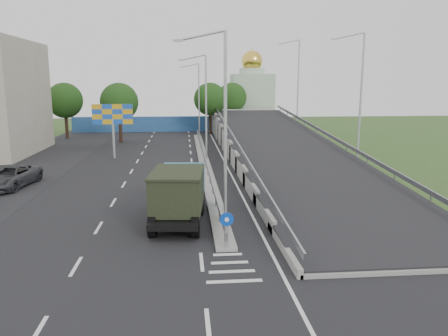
{
  "coord_description": "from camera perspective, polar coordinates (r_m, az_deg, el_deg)",
  "views": [
    {
      "loc": [
        -1.84,
        -16.72,
        7.66
      ],
      "look_at": [
        0.67,
        10.84,
        2.2
      ],
      "focal_mm": 35.0,
      "sensor_mm": 36.0,
      "label": 1
    }
  ],
  "objects": [
    {
      "name": "tree_left_far",
      "position": [
        63.85,
        -20.07,
        8.27
      ],
      "size": [
        4.8,
        4.8,
        7.6
      ],
      "color": "black",
      "rests_on": "ground"
    },
    {
      "name": "median",
      "position": [
        41.46,
        -2.57,
        0.64
      ],
      "size": [
        1.0,
        44.0,
        0.2
      ],
      "primitive_type": "cube",
      "color": "gray",
      "rests_on": "ground"
    },
    {
      "name": "median_guardrail",
      "position": [
        41.34,
        -2.58,
        1.53
      ],
      "size": [
        0.09,
        44.0,
        0.71
      ],
      "color": "gray",
      "rests_on": "median"
    },
    {
      "name": "billboard",
      "position": [
        45.42,
        -14.34,
        6.43
      ],
      "size": [
        4.0,
        0.24,
        5.5
      ],
      "color": "#B2B5B7",
      "rests_on": "ground"
    },
    {
      "name": "parking_strip",
      "position": [
        40.1,
        -25.77,
        -0.98
      ],
      "size": [
        8.0,
        90.0,
        0.05
      ],
      "primitive_type": "cube",
      "color": "black",
      "rests_on": "ground"
    },
    {
      "name": "ground",
      "position": [
        18.48,
        1.01,
        -13.32
      ],
      "size": [
        160.0,
        160.0,
        0.0
      ],
      "primitive_type": "plane",
      "color": "#2D4C1E",
      "rests_on": "ground"
    },
    {
      "name": "road_surface",
      "position": [
        37.53,
        -6.86,
        -0.7
      ],
      "size": [
        26.0,
        90.0,
        0.04
      ],
      "primitive_type": "cube",
      "color": "black",
      "rests_on": "ground"
    },
    {
      "name": "church",
      "position": [
        77.67,
        3.62,
        9.4
      ],
      "size": [
        7.0,
        7.0,
        13.8
      ],
      "color": "#B2CCAD",
      "rests_on": "ground"
    },
    {
      "name": "parked_car_c",
      "position": [
        35.84,
        -26.2,
        -1.04
      ],
      "size": [
        3.48,
        6.07,
        1.6
      ],
      "primitive_type": "imported",
      "rotation": [
        0.0,
        0.0,
        -0.15
      ],
      "color": "#383A3E",
      "rests_on": "ground"
    },
    {
      "name": "overpass_ramp",
      "position": [
        42.19,
        7.65,
        3.01
      ],
      "size": [
        10.0,
        50.0,
        3.5
      ],
      "color": "gray",
      "rests_on": "ground"
    },
    {
      "name": "lamp_post_near",
      "position": [
        22.88,
        -0.3,
        6.52
      ],
      "size": [
        2.74,
        0.18,
        10.08
      ],
      "color": "#B2B5B7",
      "rests_on": "median"
    },
    {
      "name": "dump_truck",
      "position": [
        24.38,
        -5.85,
        -3.11
      ],
      "size": [
        3.18,
        7.08,
        3.03
      ],
      "rotation": [
        0.0,
        0.0,
        -0.1
      ],
      "color": "black",
      "rests_on": "ground"
    },
    {
      "name": "lamp_post_far",
      "position": [
        62.78,
        -3.46,
        9.45
      ],
      "size": [
        2.74,
        0.18,
        10.08
      ],
      "color": "#B2B5B7",
      "rests_on": "median"
    },
    {
      "name": "lamp_post_mid",
      "position": [
        42.81,
        -2.61,
        8.67
      ],
      "size": [
        2.74,
        0.18,
        10.08
      ],
      "color": "#B2B5B7",
      "rests_on": "median"
    },
    {
      "name": "blue_wall",
      "position": [
        69.06,
        -7.0,
        5.71
      ],
      "size": [
        30.0,
        0.5,
        2.4
      ],
      "primitive_type": "cube",
      "color": "navy",
      "rests_on": "ground"
    },
    {
      "name": "sign_bollard",
      "position": [
        20.11,
        0.34,
        -8.08
      ],
      "size": [
        0.64,
        0.23,
        1.67
      ],
      "color": "black",
      "rests_on": "median"
    },
    {
      "name": "tree_left_mid",
      "position": [
        57.36,
        -13.52,
        8.38
      ],
      "size": [
        4.8,
        4.8,
        7.6
      ],
      "color": "black",
      "rests_on": "ground"
    },
    {
      "name": "tree_median_far",
      "position": [
        64.88,
        -1.82,
        8.96
      ],
      "size": [
        4.8,
        4.8,
        7.6
      ],
      "color": "black",
      "rests_on": "ground"
    },
    {
      "name": "tree_ramp_far",
      "position": [
        72.19,
        1.05,
        9.19
      ],
      "size": [
        4.8,
        4.8,
        7.6
      ],
      "color": "black",
      "rests_on": "ground"
    }
  ]
}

